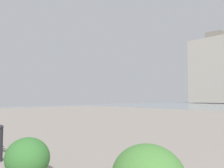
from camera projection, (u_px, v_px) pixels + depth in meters
name	position (u px, v px, depth m)	size (l,w,h in m)	color
building_annex	(216.00, 71.00, 68.77)	(12.22, 10.47, 20.78)	#B2A899
bollard_near	(0.00, 142.00, 5.81)	(0.13, 0.13, 0.90)	#232328
shrub_round	(27.00, 158.00, 4.58)	(0.93, 0.84, 0.79)	#387533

